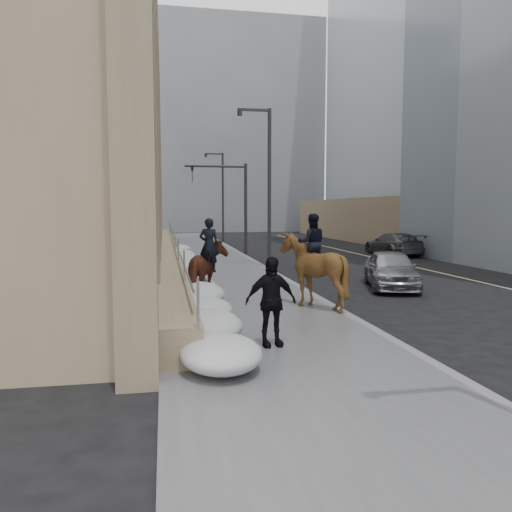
{
  "coord_description": "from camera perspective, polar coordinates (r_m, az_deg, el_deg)",
  "views": [
    {
      "loc": [
        -2.38,
        -10.78,
        3.02
      ],
      "look_at": [
        0.17,
        2.97,
        1.7
      ],
      "focal_mm": 35.0,
      "sensor_mm": 36.0,
      "label": 1
    }
  ],
  "objects": [
    {
      "name": "pedestrian",
      "position": [
        10.57,
        1.7,
        -5.22
      ],
      "size": [
        1.17,
        0.6,
        1.91
      ],
      "primitive_type": "imported",
      "rotation": [
        0.0,
        0.0,
        0.12
      ],
      "color": "black",
      "rests_on": "sidewalk"
    },
    {
      "name": "streetlight_mid",
      "position": [
        25.35,
        1.18,
        8.92
      ],
      "size": [
        1.71,
        0.24,
        8.0
      ],
      "color": "#2D2D30",
      "rests_on": "ground"
    },
    {
      "name": "car_grey",
      "position": [
        33.79,
        15.41,
        1.33
      ],
      "size": [
        2.32,
        5.19,
        1.48
      ],
      "primitive_type": "imported",
      "rotation": [
        0.0,
        0.0,
        3.19
      ],
      "color": "#4B4E52",
      "rests_on": "ground"
    },
    {
      "name": "traffic_signal",
      "position": [
        33.1,
        -2.79,
        7.08
      ],
      "size": [
        4.1,
        0.22,
        6.0
      ],
      "color": "#2D2D30",
      "rests_on": "ground"
    },
    {
      "name": "car_silver",
      "position": [
        19.72,
        15.17,
        -1.45
      ],
      "size": [
        2.91,
        4.64,
        1.47
      ],
      "primitive_type": "imported",
      "rotation": [
        0.0,
        0.0,
        -0.29
      ],
      "color": "#9A9BA1",
      "rests_on": "ground"
    },
    {
      "name": "curb",
      "position": [
        21.58,
        3.0,
        -2.5
      ],
      "size": [
        0.24,
        80.0,
        0.12
      ],
      "primitive_type": "cube",
      "color": "slate",
      "rests_on": "ground"
    },
    {
      "name": "ground",
      "position": [
        11.45,
        1.9,
        -9.91
      ],
      "size": [
        140.0,
        140.0,
        0.0
      ],
      "primitive_type": "plane",
      "color": "black",
      "rests_on": "ground"
    },
    {
      "name": "bg_building_mid",
      "position": [
        71.91,
        -5.46,
        14.15
      ],
      "size": [
        30.0,
        12.0,
        28.0
      ],
      "primitive_type": "cube",
      "color": "slate",
      "rests_on": "ground"
    },
    {
      "name": "mounted_horse_right",
      "position": [
        14.8,
        6.48,
        -1.27
      ],
      "size": [
        2.07,
        2.26,
        2.76
      ],
      "rotation": [
        0.0,
        0.0,
        2.99
      ],
      "color": "#4A2F15",
      "rests_on": "sidewalk"
    },
    {
      "name": "streetlight_far",
      "position": [
        45.1,
        -4.01,
        7.36
      ],
      "size": [
        1.71,
        0.24,
        8.0
      ],
      "color": "#2D2D30",
      "rests_on": "ground"
    },
    {
      "name": "mounted_horse_left",
      "position": [
        15.91,
        -5.57,
        -1.4
      ],
      "size": [
        1.61,
        2.44,
        2.62
      ],
      "rotation": [
        0.0,
        0.0,
        2.86
      ],
      "color": "#4C2316",
      "rests_on": "sidewalk"
    },
    {
      "name": "limestone_building",
      "position": [
        31.43,
        -16.21,
        15.96
      ],
      "size": [
        6.1,
        44.0,
        18.0
      ],
      "color": "#947F61",
      "rests_on": "ground"
    },
    {
      "name": "sidewalk",
      "position": [
        21.12,
        -3.94,
        -2.68
      ],
      "size": [
        5.0,
        80.0,
        0.12
      ],
      "primitive_type": "cube",
      "color": "#4F4F52",
      "rests_on": "ground"
    },
    {
      "name": "lane_line",
      "position": [
        24.63,
        21.13,
        -2.0
      ],
      "size": [
        0.15,
        70.0,
        0.01
      ],
      "primitive_type": "cube",
      "color": "#BFB78C",
      "rests_on": "ground"
    },
    {
      "name": "snow_bank",
      "position": [
        19.08,
        -7.54,
        -2.34
      ],
      "size": [
        1.7,
        18.1,
        0.76
      ],
      "color": "silver",
      "rests_on": "sidewalk"
    },
    {
      "name": "bg_building_far",
      "position": [
        83.15,
        -13.17,
        10.06
      ],
      "size": [
        24.0,
        12.0,
        20.0
      ],
      "primitive_type": "cube",
      "color": "gray",
      "rests_on": "ground"
    }
  ]
}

